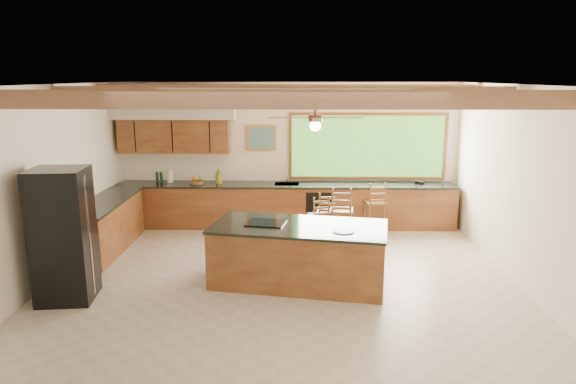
{
  "coord_description": "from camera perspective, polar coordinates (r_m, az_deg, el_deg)",
  "views": [
    {
      "loc": [
        0.23,
        -7.57,
        3.13
      ],
      "look_at": [
        0.07,
        0.8,
        1.23
      ],
      "focal_mm": 32.0,
      "sensor_mm": 36.0,
      "label": 1
    }
  ],
  "objects": [
    {
      "name": "ground",
      "position": [
        8.19,
        -0.58,
        -9.64
      ],
      "size": [
        7.2,
        7.2,
        0.0
      ],
      "primitive_type": "plane",
      "color": "beige",
      "rests_on": "ground"
    },
    {
      "name": "room_shell",
      "position": [
        8.28,
        -1.66,
        6.46
      ],
      "size": [
        7.27,
        6.54,
        3.02
      ],
      "color": "white",
      "rests_on": "ground"
    },
    {
      "name": "counter_run",
      "position": [
        10.49,
        -4.67,
        -1.95
      ],
      "size": [
        7.12,
        3.1,
        1.25
      ],
      "color": "brown",
      "rests_on": "ground"
    },
    {
      "name": "island",
      "position": [
        7.92,
        1.22,
        -6.88
      ],
      "size": [
        2.8,
        1.67,
        0.94
      ],
      "rotation": [
        0.0,
        0.0,
        -0.17
      ],
      "color": "brown",
      "rests_on": "ground"
    },
    {
      "name": "refrigerator",
      "position": [
        7.85,
        -23.7,
        -4.44
      ],
      "size": [
        0.81,
        0.79,
        1.89
      ],
      "rotation": [
        0.0,
        0.0,
        0.1
      ],
      "color": "black",
      "rests_on": "ground"
    },
    {
      "name": "bar_stool_a",
      "position": [
        9.61,
        4.37,
        -2.4
      ],
      "size": [
        0.38,
        0.38,
        1.04
      ],
      "rotation": [
        0.0,
        0.0,
        -0.01
      ],
      "color": "brown",
      "rests_on": "ground"
    },
    {
      "name": "bar_stool_b",
      "position": [
        9.47,
        3.45,
        -2.78
      ],
      "size": [
        0.43,
        0.43,
        0.99
      ],
      "rotation": [
        0.0,
        0.0,
        0.25
      ],
      "color": "brown",
      "rests_on": "ground"
    },
    {
      "name": "bar_stool_c",
      "position": [
        9.46,
        6.01,
        -2.22
      ],
      "size": [
        0.46,
        0.46,
        1.16
      ],
      "rotation": [
        0.0,
        0.0,
        -0.11
      ],
      "color": "brown",
      "rests_on": "ground"
    },
    {
      "name": "bar_stool_d",
      "position": [
        10.38,
        9.63,
        -1.27
      ],
      "size": [
        0.46,
        0.46,
        1.07
      ],
      "rotation": [
        0.0,
        0.0,
        0.21
      ],
      "color": "brown",
      "rests_on": "ground"
    }
  ]
}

